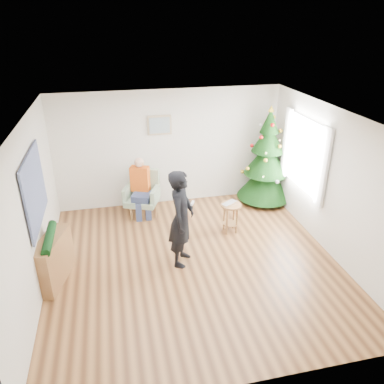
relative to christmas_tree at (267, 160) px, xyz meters
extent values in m
plane|color=brown|center=(-2.15, -2.04, -1.02)|extent=(5.00, 5.00, 0.00)
plane|color=white|center=(-2.15, -2.04, 1.58)|extent=(5.00, 5.00, 0.00)
plane|color=silver|center=(-2.15, 0.46, 0.28)|extent=(5.00, 0.00, 5.00)
plane|color=silver|center=(-2.15, -4.54, 0.28)|extent=(5.00, 0.00, 5.00)
plane|color=silver|center=(-4.65, -2.04, 0.28)|extent=(0.00, 5.00, 5.00)
plane|color=silver|center=(0.35, -2.04, 0.28)|extent=(0.00, 5.00, 5.00)
cube|color=white|center=(0.32, -1.04, 0.48)|extent=(0.04, 1.30, 1.40)
cube|color=white|center=(0.29, -1.79, 0.48)|extent=(0.05, 0.25, 1.50)
cube|color=white|center=(0.29, -0.29, 0.48)|extent=(0.05, 0.25, 1.50)
cylinder|color=#3F2816|center=(0.00, 0.00, -0.87)|extent=(0.10, 0.10, 0.29)
cone|color=black|center=(0.00, 0.00, -0.49)|extent=(1.25, 1.25, 0.82)
cone|color=black|center=(0.00, 0.00, 0.04)|extent=(1.00, 1.00, 0.72)
cone|color=black|center=(0.00, 0.00, 0.52)|extent=(0.73, 0.73, 0.62)
cone|color=black|center=(0.00, 0.00, 0.90)|extent=(0.42, 0.42, 0.53)
cone|color=gold|center=(0.00, 0.00, 1.17)|extent=(0.13, 0.13, 0.13)
cylinder|color=brown|center=(-1.20, -1.17, -0.42)|extent=(0.41, 0.41, 0.04)
cylinder|color=brown|center=(-1.20, -1.17, -0.83)|extent=(0.31, 0.31, 0.02)
imported|color=silver|center=(-1.20, -1.17, -0.39)|extent=(0.40, 0.36, 0.03)
cube|color=gray|center=(-2.86, -0.06, -0.68)|extent=(0.84, 0.81, 0.12)
cube|color=gray|center=(-2.75, 0.20, -0.34)|extent=(0.65, 0.35, 0.60)
cube|color=gray|center=(-3.14, 0.06, -0.52)|extent=(0.28, 0.51, 0.30)
cube|color=gray|center=(-2.57, -0.17, -0.52)|extent=(0.28, 0.51, 0.30)
cube|color=navy|center=(-2.86, -0.13, -0.55)|extent=(0.50, 0.51, 0.14)
cube|color=#C54E12|center=(-2.86, 0.08, -0.22)|extent=(0.44, 0.34, 0.55)
sphere|color=tan|center=(-2.86, 0.06, 0.16)|extent=(0.21, 0.21, 0.21)
imported|color=black|center=(-2.35, -1.96, -0.14)|extent=(0.65, 0.75, 1.74)
cube|color=white|center=(-2.16, -1.99, 0.15)|extent=(0.09, 0.13, 0.04)
cube|color=brown|center=(-4.48, -2.02, -0.62)|extent=(0.56, 1.04, 0.80)
cylinder|color=black|center=(-4.48, -2.02, -0.20)|extent=(0.14, 0.90, 0.14)
cube|color=black|center=(-4.61, -1.74, 0.53)|extent=(0.03, 1.50, 1.15)
cube|color=tan|center=(-2.35, 0.43, 0.83)|extent=(0.52, 0.03, 0.42)
cube|color=gray|center=(-2.35, 0.40, 0.83)|extent=(0.44, 0.02, 0.34)
camera|label=1|loc=(-3.37, -7.38, 2.98)|focal=35.00mm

